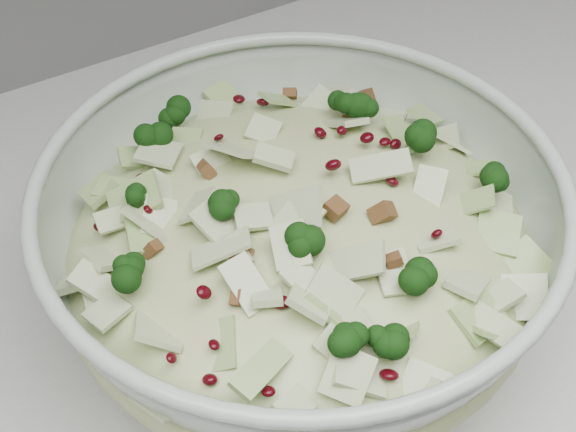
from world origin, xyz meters
name	(u,v)px	position (x,y,z in m)	size (l,w,h in m)	color
counter	(494,356)	(0.00, 1.70, 0.45)	(3.60, 0.60, 0.90)	silver
mixing_bowl	(300,250)	(-0.38, 1.60, 0.97)	(0.33, 0.33, 0.13)	#A2B2A4
salad	(300,228)	(-0.38, 1.60, 0.99)	(0.32, 0.32, 0.13)	#B5C184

